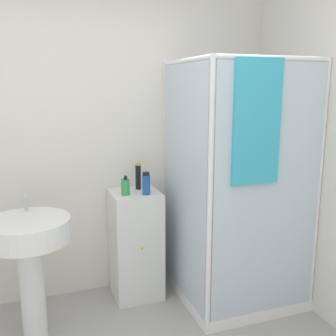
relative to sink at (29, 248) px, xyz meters
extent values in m
cube|color=silver|center=(0.37, 0.56, 0.59)|extent=(6.40, 0.06, 2.50)
cube|color=white|center=(1.59, 0.07, -0.61)|extent=(0.91, 0.91, 0.09)
cylinder|color=white|center=(2.03, 0.51, 0.30)|extent=(0.04, 0.04, 1.92)
cylinder|color=white|center=(1.15, 0.51, 0.30)|extent=(0.04, 0.04, 1.92)
cylinder|color=white|center=(2.03, -0.37, 0.30)|extent=(0.04, 0.04, 1.92)
cylinder|color=white|center=(1.15, -0.37, 0.30)|extent=(0.04, 0.04, 1.92)
cylinder|color=white|center=(1.59, -0.37, 1.24)|extent=(0.88, 0.04, 0.04)
cylinder|color=white|center=(1.59, 0.51, 1.24)|extent=(0.88, 0.04, 0.04)
cylinder|color=white|center=(1.15, 0.07, 1.24)|extent=(0.04, 0.88, 0.04)
cylinder|color=white|center=(2.03, 0.07, 1.24)|extent=(0.04, 0.88, 0.04)
cube|color=silver|center=(1.59, -0.38, 0.33)|extent=(0.84, 0.01, 1.79)
cube|color=silver|center=(1.14, 0.07, 0.33)|extent=(0.01, 0.84, 1.79)
cylinder|color=#B7BABF|center=(1.81, 0.45, 0.15)|extent=(0.02, 0.02, 1.44)
cylinder|color=#B7BABF|center=(1.81, 0.40, 0.89)|extent=(0.07, 0.07, 0.04)
cube|color=#38ADC6|center=(1.46, -0.40, 0.83)|extent=(0.34, 0.03, 0.82)
cube|color=silver|center=(0.82, 0.33, -0.21)|extent=(0.38, 0.39, 0.89)
sphere|color=gold|center=(0.82, 0.12, -0.17)|extent=(0.02, 0.02, 0.02)
cylinder|color=white|center=(0.00, 0.00, -0.30)|extent=(0.17, 0.17, 0.71)
cylinder|color=white|center=(0.00, 0.00, 0.13)|extent=(0.56, 0.56, 0.15)
cylinder|color=#B7BABF|center=(0.00, 0.20, 0.27)|extent=(0.02, 0.02, 0.13)
cube|color=#B7BABF|center=(0.00, 0.16, 0.32)|extent=(0.02, 0.07, 0.02)
cylinder|color=green|center=(0.73, 0.26, 0.29)|extent=(0.07, 0.07, 0.12)
cylinder|color=black|center=(0.73, 0.26, 0.36)|extent=(0.02, 0.02, 0.02)
cube|color=black|center=(0.73, 0.25, 0.38)|extent=(0.02, 0.04, 0.01)
cylinder|color=black|center=(0.87, 0.40, 0.33)|extent=(0.04, 0.04, 0.20)
cylinder|color=gold|center=(0.87, 0.40, 0.44)|extent=(0.04, 0.04, 0.02)
cylinder|color=#1E4C93|center=(0.88, 0.23, 0.31)|extent=(0.06, 0.06, 0.15)
cylinder|color=black|center=(0.88, 0.23, 0.40)|extent=(0.05, 0.05, 0.02)
camera|label=1|loc=(0.06, -2.63, 1.06)|focal=42.00mm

